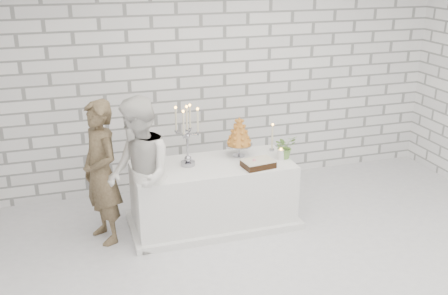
# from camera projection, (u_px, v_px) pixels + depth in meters

# --- Properties ---
(ground) EXTENTS (6.00, 5.00, 0.01)m
(ground) POSITION_uv_depth(u_px,v_px,m) (301.00, 279.00, 5.05)
(ground) COLOR silver
(ground) RESTS_ON ground
(wall_back) EXTENTS (6.00, 0.01, 3.00)m
(wall_back) POSITION_uv_depth(u_px,v_px,m) (225.00, 74.00, 6.77)
(wall_back) COLOR white
(wall_back) RESTS_ON ground
(cake_table) EXTENTS (1.80, 0.80, 0.75)m
(cake_table) POSITION_uv_depth(u_px,v_px,m) (213.00, 194.00, 5.97)
(cake_table) COLOR white
(cake_table) RESTS_ON ground
(groom) EXTENTS (0.57, 0.68, 1.58)m
(groom) POSITION_uv_depth(u_px,v_px,m) (101.00, 173.00, 5.50)
(groom) COLOR #473927
(groom) RESTS_ON ground
(bride) EXTENTS (0.67, 0.84, 1.65)m
(bride) POSITION_uv_depth(u_px,v_px,m) (139.00, 175.00, 5.35)
(bride) COLOR silver
(bride) RESTS_ON ground
(candelabra) EXTENTS (0.35, 0.35, 0.70)m
(candelabra) POSITION_uv_depth(u_px,v_px,m) (187.00, 136.00, 5.68)
(candelabra) COLOR #93939C
(candelabra) RESTS_ON cake_table
(croquembouche) EXTENTS (0.38, 0.38, 0.48)m
(croquembouche) POSITION_uv_depth(u_px,v_px,m) (239.00, 137.00, 5.98)
(croquembouche) COLOR #B36820
(croquembouche) RESTS_ON cake_table
(chocolate_cake) EXTENTS (0.37, 0.28, 0.08)m
(chocolate_cake) POSITION_uv_depth(u_px,v_px,m) (258.00, 164.00, 5.74)
(chocolate_cake) COLOR black
(chocolate_cake) RESTS_ON cake_table
(pillar_candle) EXTENTS (0.10, 0.10, 0.12)m
(pillar_candle) POSITION_uv_depth(u_px,v_px,m) (281.00, 155.00, 5.94)
(pillar_candle) COLOR white
(pillar_candle) RESTS_ON cake_table
(extra_taper) EXTENTS (0.06, 0.06, 0.32)m
(extra_taper) POSITION_uv_depth(u_px,v_px,m) (272.00, 138.00, 6.18)
(extra_taper) COLOR beige
(extra_taper) RESTS_ON cake_table
(flowers) EXTENTS (0.28, 0.26, 0.28)m
(flowers) POSITION_uv_depth(u_px,v_px,m) (285.00, 147.00, 5.97)
(flowers) COLOR #447532
(flowers) RESTS_ON cake_table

